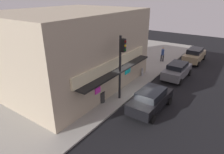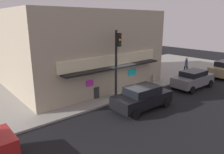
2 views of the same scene
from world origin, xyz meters
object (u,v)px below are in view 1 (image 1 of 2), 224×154
Objects in this scene: parked_car_grey at (177,70)px; parked_car_tan at (194,55)px; parked_car_black at (151,99)px; traffic_light at (121,60)px; trash_can at (101,97)px; pedestrian at (163,54)px; fire_hydrant at (142,72)px.

parked_car_tan is at bearing -1.76° from parked_car_grey.
parked_car_black is 6.91m from parked_car_grey.
trash_can is at bearing 143.14° from traffic_light.
trash_can is at bearing 178.67° from pedestrian.
pedestrian reaches higher than parked_car_grey.
traffic_light is 3.60m from parked_car_black.
parked_car_grey is at bearing -21.78° from trash_can.
fire_hydrant is 0.99× the size of trash_can.
parked_car_grey is (6.94, -2.32, -2.54)m from traffic_light.
trash_can reaches higher than fire_hydrant.
parked_car_tan is (7.94, -3.20, 0.33)m from fire_hydrant.
fire_hydrant is 6.15m from parked_car_black.
parked_car_black is (1.34, -3.53, 0.27)m from trash_can.
parked_car_tan reaches higher than parked_car_black.
trash_can is 14.92m from parked_car_tan.
parked_car_black is (0.04, -2.55, -2.54)m from traffic_light.
parked_car_black is 1.00× the size of parked_car_grey.
pedestrian reaches higher than fire_hydrant.
parked_car_grey is at bearing -18.45° from traffic_light.
trash_can is 8.89m from parked_car_grey.
fire_hydrant is 0.20× the size of parked_car_black.
fire_hydrant is at bearing 158.04° from parked_car_tan.
trash_can is at bearing 166.48° from parked_car_tan.
parked_car_tan reaches higher than trash_can.
parked_car_tan is at bearing 0.17° from parked_car_black.
parked_car_grey is at bearing 178.24° from parked_car_tan.
parked_car_black is (-5.22, -3.24, 0.29)m from fire_hydrant.
parked_car_grey is (-3.83, -3.01, -0.27)m from pedestrian.
fire_hydrant is at bearing 7.50° from traffic_light.
pedestrian is at bearing 127.09° from parked_car_tan.
traffic_light reaches higher than parked_car_black.
pedestrian is 4.02m from parked_car_tan.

